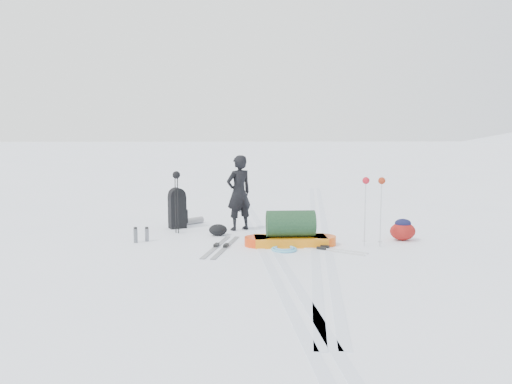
{
  "coord_description": "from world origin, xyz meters",
  "views": [
    {
      "loc": [
        -0.48,
        -9.47,
        2.11
      ],
      "look_at": [
        -0.14,
        0.1,
        0.95
      ],
      "focal_mm": 35.0,
      "sensor_mm": 36.0,
      "label": 1
    }
  ],
  "objects_px": {
    "pulk_sled": "(290,232)",
    "expedition_rucksack": "(179,209)",
    "ski_poles_black": "(176,183)",
    "skier": "(239,193)"
  },
  "relations": [
    {
      "from": "pulk_sled",
      "to": "expedition_rucksack",
      "type": "height_order",
      "value": "expedition_rucksack"
    },
    {
      "from": "expedition_rucksack",
      "to": "ski_poles_black",
      "type": "distance_m",
      "value": 0.89
    },
    {
      "from": "skier",
      "to": "expedition_rucksack",
      "type": "distance_m",
      "value": 1.41
    },
    {
      "from": "skier",
      "to": "expedition_rucksack",
      "type": "relative_size",
      "value": 1.81
    },
    {
      "from": "pulk_sled",
      "to": "expedition_rucksack",
      "type": "xyz_separation_m",
      "value": [
        -2.27,
        1.82,
        0.16
      ]
    },
    {
      "from": "expedition_rucksack",
      "to": "pulk_sled",
      "type": "bearing_deg",
      "value": -63.58
    },
    {
      "from": "skier",
      "to": "expedition_rucksack",
      "type": "bearing_deg",
      "value": -45.17
    },
    {
      "from": "ski_poles_black",
      "to": "expedition_rucksack",
      "type": "bearing_deg",
      "value": 83.06
    },
    {
      "from": "skier",
      "to": "ski_poles_black",
      "type": "height_order",
      "value": "skier"
    },
    {
      "from": "pulk_sled",
      "to": "ski_poles_black",
      "type": "xyz_separation_m",
      "value": [
        -2.25,
        1.22,
        0.81
      ]
    }
  ]
}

